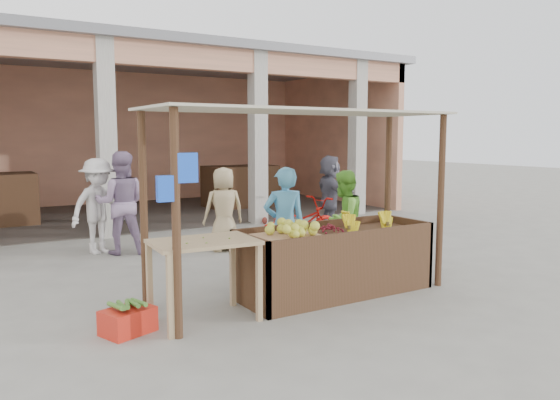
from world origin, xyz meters
TOP-DOWN VIEW (x-y plane):
  - ground at (0.00, 0.00)m, footprint 60.00×60.00m
  - market_building at (0.05, 8.93)m, footprint 14.40×6.40m
  - fruit_stall at (0.50, 0.00)m, footprint 2.60×0.95m
  - stall_awning at (-0.01, 0.06)m, footprint 4.09×1.35m
  - banana_heap at (1.02, 0.00)m, footprint 1.08×0.59m
  - melon_tray at (-0.27, -0.05)m, footprint 0.77×0.67m
  - berry_heap at (0.41, 0.04)m, footprint 0.47×0.39m
  - side_table at (-1.41, -0.10)m, footprint 1.18×0.82m
  - papaya_pile at (-1.41, -0.10)m, footprint 0.66×0.38m
  - red_crate at (-2.25, -0.04)m, footprint 0.61×0.52m
  - plantain_bundle at (-2.25, -0.04)m, footprint 0.41×0.29m
  - produce_sacks at (2.84, 5.38)m, footprint 1.07×0.80m
  - vendor_blue at (0.20, 0.78)m, footprint 0.77×0.66m
  - vendor_green at (1.43, 1.01)m, footprint 0.89×0.72m
  - motorcycle at (1.40, 2.24)m, footprint 0.99×2.05m
  - shopper_a at (-1.55, 4.16)m, footprint 1.30×0.97m
  - shopper_c at (0.42, 3.20)m, footprint 0.88×0.64m
  - shopper_d at (3.42, 4.04)m, footprint 1.02×1.71m
  - shopper_f at (-1.22, 3.92)m, footprint 1.09×0.83m

SIDE VIEW (x-z plane):
  - ground at x=0.00m, z-range 0.00..0.00m
  - red_crate at x=-2.25m, z-range 0.00..0.27m
  - plantain_bundle at x=-2.25m, z-range 0.27..0.35m
  - produce_sacks at x=2.84m, z-range 0.00..0.65m
  - fruit_stall at x=0.50m, z-range 0.00..0.80m
  - motorcycle at x=1.40m, z-range 0.00..1.03m
  - side_table at x=-1.41m, z-range 0.32..1.24m
  - vendor_green at x=1.43m, z-range 0.00..1.62m
  - shopper_c at x=0.42m, z-range 0.00..1.68m
  - shopper_d at x=3.42m, z-range 0.00..1.73m
  - berry_heap at x=0.41m, z-range 0.80..0.95m
  - vendor_blue at x=0.20m, z-range 0.00..1.75m
  - melon_tray at x=-0.27m, z-range 0.79..1.00m
  - banana_heap at x=1.02m, z-range 0.80..1.00m
  - shopper_a at x=-1.55m, z-range 0.00..1.81m
  - shopper_f at x=-1.22m, z-range 0.00..1.97m
  - papaya_pile at x=-1.41m, z-range 0.92..1.11m
  - stall_awning at x=-0.01m, z-range 0.78..3.17m
  - market_building at x=0.05m, z-range 0.60..4.80m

